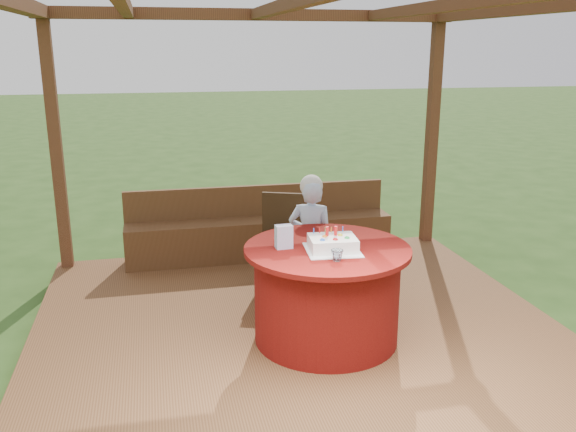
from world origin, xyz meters
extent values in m
plane|color=#274918|center=(0.00, 0.00, 0.00)|extent=(60.00, 60.00, 0.00)
cube|color=brown|center=(0.00, 0.00, 0.06)|extent=(4.50, 4.00, 0.12)
cube|color=brown|center=(-2.13, 1.88, 1.42)|extent=(0.12, 0.12, 2.60)
cube|color=brown|center=(2.13, 1.88, 1.42)|extent=(0.12, 0.12, 2.60)
cube|color=brown|center=(0.00, 1.88, 2.78)|extent=(4.50, 0.14, 0.12)
cube|color=brown|center=(2.13, 0.00, 2.78)|extent=(0.14, 4.00, 0.12)
cube|color=brown|center=(-1.30, 0.00, 2.78)|extent=(0.10, 3.70, 0.10)
cube|color=brown|center=(0.00, 0.00, 2.78)|extent=(0.10, 3.70, 0.10)
cube|color=brown|center=(1.30, 0.00, 2.78)|extent=(0.10, 3.70, 0.10)
cube|color=brown|center=(0.00, 1.70, 0.34)|extent=(3.00, 0.42, 0.45)
cube|color=brown|center=(0.00, 1.88, 0.75)|extent=(3.00, 0.06, 0.35)
cylinder|color=maroon|center=(0.17, -0.42, 0.50)|extent=(1.17, 1.17, 0.76)
cylinder|color=maroon|center=(0.17, -0.42, 0.90)|extent=(1.33, 1.33, 0.04)
cube|color=#362311|center=(0.05, 0.80, 0.58)|extent=(0.60, 0.60, 0.05)
cylinder|color=#362311|center=(-0.19, 0.70, 0.35)|extent=(0.04, 0.04, 0.46)
cylinder|color=#362311|center=(0.15, 0.56, 0.35)|extent=(0.04, 0.04, 0.46)
cylinder|color=#362311|center=(-0.05, 1.04, 0.35)|extent=(0.04, 0.04, 0.46)
cylinder|color=#362311|center=(0.29, 0.90, 0.35)|extent=(0.04, 0.04, 0.46)
cube|color=#362311|center=(0.13, 1.00, 0.81)|extent=(0.44, 0.21, 0.45)
imported|color=#A5C8F5|center=(0.26, 0.42, 0.70)|extent=(0.50, 0.42, 1.16)
sphere|color=white|center=(0.26, 0.42, 1.22)|extent=(0.21, 0.21, 0.21)
cube|color=white|center=(0.19, -0.51, 0.92)|extent=(0.45, 0.45, 0.01)
cube|color=white|center=(0.19, -0.51, 0.97)|extent=(0.38, 0.32, 0.10)
cylinder|color=red|center=(0.15, -0.47, 1.06)|extent=(0.03, 0.03, 0.08)
cylinder|color=red|center=(0.22, -0.47, 1.06)|extent=(0.03, 0.03, 0.08)
sphere|color=blue|center=(0.09, -0.57, 1.04)|extent=(0.04, 0.04, 0.04)
sphere|color=red|center=(0.19, -0.58, 1.04)|extent=(0.04, 0.04, 0.04)
sphere|color=green|center=(0.29, -0.56, 1.04)|extent=(0.04, 0.04, 0.04)
sphere|color=orange|center=(0.13, -0.49, 1.04)|extent=(0.04, 0.04, 0.04)
sphere|color=yellow|center=(0.26, -0.48, 1.04)|extent=(0.04, 0.04, 0.04)
cube|color=#CF86BA|center=(-0.17, -0.37, 1.01)|extent=(0.14, 0.09, 0.19)
imported|color=white|center=(0.15, -0.75, 0.96)|extent=(0.12, 0.12, 0.09)
camera|label=1|loc=(-1.14, -4.84, 2.46)|focal=38.00mm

